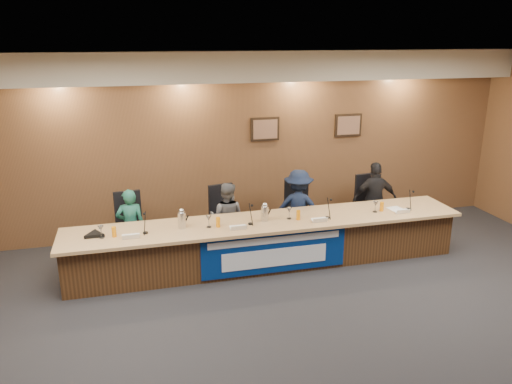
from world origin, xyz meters
TOP-DOWN VIEW (x-y plane):
  - floor at (0.00, 0.00)m, footprint 10.00×10.00m
  - ceiling at (0.00, 0.00)m, footprint 10.00×8.00m
  - wall_back at (0.00, 4.00)m, footprint 10.00×0.04m
  - soffit at (0.00, 3.75)m, footprint 10.00×0.50m
  - dais_body at (0.00, 2.40)m, footprint 6.00×0.80m
  - dais_top at (0.00, 2.35)m, footprint 6.10×0.95m
  - banner at (0.00, 1.99)m, footprint 2.20×0.02m
  - banner_text_upper at (0.00, 1.97)m, footprint 2.00×0.01m
  - banner_text_lower at (0.00, 1.97)m, footprint 1.60×0.01m
  - wall_photo_left at (0.40, 3.97)m, footprint 0.52×0.04m
  - wall_photo_right at (2.00, 3.97)m, footprint 0.52×0.04m
  - panelist_a at (-2.03, 3.04)m, footprint 0.44×0.29m
  - panelist_b at (-0.50, 3.04)m, footprint 0.71×0.65m
  - panelist_c at (0.73, 3.04)m, footprint 0.97×0.75m
  - panelist_d at (2.15, 3.04)m, footprint 0.83×0.44m
  - office_chair_a at (-2.03, 3.14)m, footprint 0.53×0.53m
  - office_chair_b at (-0.50, 3.14)m, footprint 0.56×0.56m
  - office_chair_c at (0.73, 3.14)m, footprint 0.60×0.60m
  - office_chair_d at (2.15, 3.14)m, footprint 0.55×0.55m
  - nameplate_a at (-2.03, 2.12)m, footprint 0.24×0.08m
  - microphone_a at (-1.83, 2.29)m, footprint 0.07×0.07m
  - juice_glass_a at (-2.26, 2.27)m, footprint 0.06×0.06m
  - water_glass_a at (-2.43, 2.27)m, footprint 0.08×0.08m
  - nameplate_b at (-0.52, 2.07)m, footprint 0.24×0.08m
  - microphone_b at (-0.30, 2.25)m, footprint 0.07×0.07m
  - juice_glass_b at (-0.79, 2.27)m, footprint 0.06×0.06m
  - water_glass_b at (-0.92, 2.29)m, footprint 0.08×0.08m
  - nameplate_c at (0.73, 2.06)m, footprint 0.24×0.08m
  - microphone_c at (0.91, 2.21)m, footprint 0.07×0.07m
  - juice_glass_c at (0.45, 2.26)m, footprint 0.06×0.06m
  - water_glass_c at (0.33, 2.33)m, footprint 0.08×0.08m
  - nameplate_d at (2.14, 2.09)m, footprint 0.24×0.08m
  - microphone_d at (2.33, 2.26)m, footprint 0.07×0.07m
  - juice_glass_d at (1.88, 2.30)m, footprint 0.06×0.06m
  - water_glass_d at (1.75, 2.28)m, footprint 0.08×0.08m
  - carafe_left at (-1.30, 2.36)m, footprint 0.12×0.12m
  - carafe_mid at (-0.06, 2.34)m, footprint 0.12×0.12m
  - speakerphone at (-2.52, 2.36)m, footprint 0.32×0.32m
  - paper_stack at (2.15, 2.29)m, footprint 0.26×0.33m

SIDE VIEW (x-z plane):
  - floor at x=0.00m, z-range 0.00..0.00m
  - banner_text_lower at x=0.00m, z-range 0.16..0.44m
  - dais_body at x=0.00m, z-range 0.00..0.70m
  - banner at x=0.00m, z-range 0.05..0.71m
  - office_chair_a at x=-2.03m, z-range 0.44..0.52m
  - office_chair_b at x=-0.50m, z-range 0.44..0.52m
  - office_chair_c at x=0.73m, z-range 0.44..0.52m
  - office_chair_d at x=2.15m, z-range 0.44..0.52m
  - banner_text_upper at x=0.00m, z-range 0.53..0.63m
  - panelist_b at x=-0.50m, z-range 0.00..1.19m
  - panelist_a at x=-2.03m, z-range 0.00..1.20m
  - panelist_c at x=0.73m, z-range 0.00..1.32m
  - panelist_d at x=2.15m, z-range 0.00..1.35m
  - dais_top at x=0.00m, z-range 0.70..0.75m
  - paper_stack at x=2.15m, z-range 0.75..0.76m
  - microphone_a at x=-1.83m, z-range 0.75..0.77m
  - microphone_b at x=-0.30m, z-range 0.75..0.77m
  - microphone_c at x=0.91m, z-range 0.75..0.77m
  - microphone_d at x=2.33m, z-range 0.75..0.77m
  - speakerphone at x=-2.52m, z-range 0.75..0.80m
  - nameplate_a at x=-2.03m, z-range 0.74..0.85m
  - nameplate_b at x=-0.52m, z-range 0.74..0.85m
  - nameplate_c at x=0.73m, z-range 0.74..0.85m
  - nameplate_d at x=2.14m, z-range 0.74..0.85m
  - juice_glass_a at x=-2.26m, z-range 0.75..0.90m
  - juice_glass_b at x=-0.79m, z-range 0.75..0.90m
  - juice_glass_c at x=0.45m, z-range 0.75..0.90m
  - juice_glass_d at x=1.88m, z-range 0.75..0.90m
  - water_glass_a at x=-2.43m, z-range 0.75..0.93m
  - water_glass_b at x=-0.92m, z-range 0.75..0.93m
  - water_glass_c at x=0.33m, z-range 0.75..0.93m
  - water_glass_d at x=1.75m, z-range 0.75..0.93m
  - carafe_mid at x=-0.06m, z-range 0.75..0.98m
  - carafe_left at x=-1.30m, z-range 0.75..0.99m
  - wall_back at x=0.00m, z-range 0.00..3.20m
  - wall_photo_left at x=0.40m, z-range 1.64..2.06m
  - wall_photo_right at x=2.00m, z-range 1.64..2.06m
  - soffit at x=0.00m, z-range 2.70..3.20m
  - ceiling at x=0.00m, z-range 3.18..3.22m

